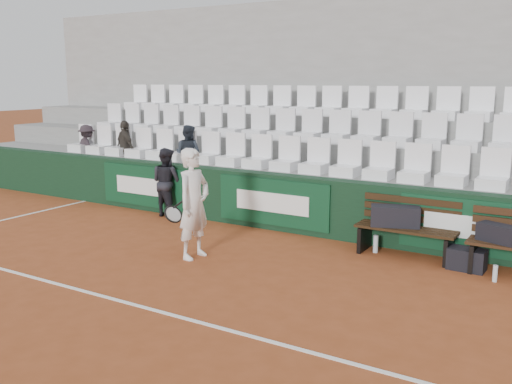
% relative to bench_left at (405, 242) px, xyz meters
% --- Properties ---
extents(ground, '(80.00, 80.00, 0.00)m').
position_rel_bench_left_xyz_m(ground, '(-2.27, -3.57, -0.23)').
color(ground, '#954521').
rests_on(ground, ground).
extents(court_baseline, '(18.00, 0.06, 0.01)m').
position_rel_bench_left_xyz_m(court_baseline, '(-2.27, -3.57, -0.22)').
color(court_baseline, white).
rests_on(court_baseline, ground).
extents(back_barrier, '(18.00, 0.34, 1.00)m').
position_rel_bench_left_xyz_m(back_barrier, '(-2.20, 0.42, 0.28)').
color(back_barrier, black).
rests_on(back_barrier, ground).
extents(grandstand_tier_front, '(18.00, 0.95, 1.00)m').
position_rel_bench_left_xyz_m(grandstand_tier_front, '(-2.27, 1.05, 0.28)').
color(grandstand_tier_front, gray).
rests_on(grandstand_tier_front, ground).
extents(grandstand_tier_mid, '(18.00, 0.95, 1.45)m').
position_rel_bench_left_xyz_m(grandstand_tier_mid, '(-2.27, 2.00, 0.50)').
color(grandstand_tier_mid, gray).
rests_on(grandstand_tier_mid, ground).
extents(grandstand_tier_back, '(18.00, 0.95, 1.90)m').
position_rel_bench_left_xyz_m(grandstand_tier_back, '(-2.27, 2.95, 0.72)').
color(grandstand_tier_back, gray).
rests_on(grandstand_tier_back, ground).
extents(grandstand_rear_wall, '(18.00, 0.30, 4.40)m').
position_rel_bench_left_xyz_m(grandstand_rear_wall, '(-2.27, 3.58, 1.98)').
color(grandstand_rear_wall, '#979794').
rests_on(grandstand_rear_wall, ground).
extents(seat_row_front, '(11.90, 0.44, 0.63)m').
position_rel_bench_left_xyz_m(seat_row_front, '(-2.27, 0.88, 1.09)').
color(seat_row_front, white).
rests_on(seat_row_front, grandstand_tier_front).
extents(seat_row_mid, '(11.90, 0.44, 0.63)m').
position_rel_bench_left_xyz_m(seat_row_mid, '(-2.27, 1.83, 1.54)').
color(seat_row_mid, white).
rests_on(seat_row_mid, grandstand_tier_mid).
extents(seat_row_back, '(11.90, 0.44, 0.63)m').
position_rel_bench_left_xyz_m(seat_row_back, '(-2.27, 2.78, 1.99)').
color(seat_row_back, white).
rests_on(seat_row_back, grandstand_tier_back).
extents(bench_left, '(1.50, 0.56, 0.45)m').
position_rel_bench_left_xyz_m(bench_left, '(0.00, 0.00, 0.00)').
color(bench_left, black).
rests_on(bench_left, ground).
extents(sports_bag_left, '(0.79, 0.54, 0.31)m').
position_rel_bench_left_xyz_m(sports_bag_left, '(-0.18, 0.02, 0.38)').
color(sports_bag_left, black).
rests_on(sports_bag_left, bench_left).
extents(sports_bag_right, '(0.58, 0.41, 0.25)m').
position_rel_bench_left_xyz_m(sports_bag_right, '(1.30, -0.11, 0.35)').
color(sports_bag_right, black).
rests_on(sports_bag_right, bench_right).
extents(sports_bag_ground, '(0.52, 0.33, 0.31)m').
position_rel_bench_left_xyz_m(sports_bag_ground, '(0.94, -0.16, -0.07)').
color(sports_bag_ground, black).
rests_on(sports_bag_ground, ground).
extents(water_bottle_near, '(0.08, 0.08, 0.28)m').
position_rel_bench_left_xyz_m(water_bottle_near, '(-0.45, -0.04, -0.09)').
color(water_bottle_near, silver).
rests_on(water_bottle_near, ground).
extents(water_bottle_far, '(0.06, 0.06, 0.23)m').
position_rel_bench_left_xyz_m(water_bottle_far, '(1.36, -0.47, -0.11)').
color(water_bottle_far, silver).
rests_on(water_bottle_far, ground).
extents(tennis_player, '(0.71, 0.63, 1.66)m').
position_rel_bench_left_xyz_m(tennis_player, '(-2.71, -1.69, 0.61)').
color(tennis_player, white).
rests_on(tennis_player, ground).
extents(ball_kid, '(0.73, 0.60, 1.35)m').
position_rel_bench_left_xyz_m(ball_kid, '(-4.81, 0.18, 0.45)').
color(ball_kid, black).
rests_on(ball_kid, ground).
extents(spectator_a, '(0.78, 0.58, 1.08)m').
position_rel_bench_left_xyz_m(spectator_a, '(-7.81, 0.93, 1.31)').
color(spectator_a, '#282026').
rests_on(spectator_a, grandstand_tier_front).
extents(spectator_b, '(0.77, 0.52, 1.22)m').
position_rel_bench_left_xyz_m(spectator_b, '(-6.60, 0.93, 1.38)').
color(spectator_b, '#322D28').
rests_on(spectator_b, grandstand_tier_front).
extents(spectator_c, '(0.63, 0.51, 1.19)m').
position_rel_bench_left_xyz_m(spectator_c, '(-4.85, 0.93, 1.37)').
color(spectator_c, '#202630').
rests_on(spectator_c, grandstand_tier_front).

